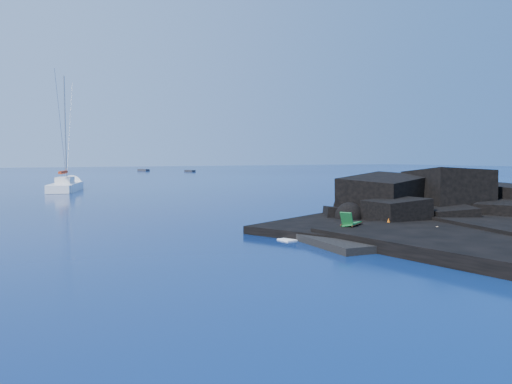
% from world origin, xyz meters
% --- Properties ---
extents(ground, '(400.00, 400.00, 0.00)m').
position_xyz_m(ground, '(0.00, 0.00, 0.00)').
color(ground, '#030C34').
rests_on(ground, ground).
extents(headland, '(24.00, 24.00, 3.60)m').
position_xyz_m(headland, '(13.00, 3.00, 0.00)').
color(headland, black).
rests_on(headland, ground).
extents(beach, '(9.08, 6.86, 0.70)m').
position_xyz_m(beach, '(4.50, 0.50, 0.00)').
color(beach, black).
rests_on(beach, ground).
extents(surf_foam, '(10.00, 8.00, 0.06)m').
position_xyz_m(surf_foam, '(5.00, 5.00, 0.00)').
color(surf_foam, white).
rests_on(surf_foam, ground).
extents(sailboat, '(7.19, 13.96, 14.43)m').
position_xyz_m(sailboat, '(-3.70, 47.45, 0.00)').
color(sailboat, white).
rests_on(sailboat, ground).
extents(deck_chair, '(1.86, 1.50, 1.18)m').
position_xyz_m(deck_chair, '(3.60, 1.88, 0.94)').
color(deck_chair, '#15622B').
rests_on(deck_chair, beach).
extents(towel, '(2.05, 1.35, 0.05)m').
position_xyz_m(towel, '(6.68, -0.83, 0.37)').
color(towel, white).
rests_on(towel, beach).
extents(sunbather, '(1.85, 0.93, 0.26)m').
position_xyz_m(sunbather, '(6.68, -0.83, 0.53)').
color(sunbather, tan).
rests_on(sunbather, towel).
extents(marker_cone, '(0.42, 0.42, 0.51)m').
position_xyz_m(marker_cone, '(6.25, 1.86, 0.60)').
color(marker_cone, '#DD5E0B').
rests_on(marker_cone, beach).
extents(distant_boat_a, '(2.61, 4.77, 0.61)m').
position_xyz_m(distant_boat_a, '(31.00, 128.89, 0.00)').
color(distant_boat_a, '#2B2B31').
rests_on(distant_boat_a, ground).
extents(distant_boat_b, '(2.01, 4.12, 0.53)m').
position_xyz_m(distant_boat_b, '(40.26, 114.83, 0.00)').
color(distant_boat_b, '#232428').
rests_on(distant_boat_b, ground).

